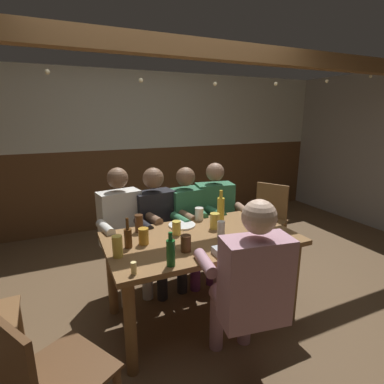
# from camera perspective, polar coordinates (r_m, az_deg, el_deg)

# --- Properties ---
(ground_plane) EXTENTS (8.03, 8.03, 0.00)m
(ground_plane) POSITION_cam_1_polar(r_m,az_deg,el_deg) (2.90, 0.63, -21.16)
(ground_plane) COLOR brown
(back_wall_upper) EXTENTS (6.69, 0.12, 1.12)m
(back_wall_upper) POSITION_cam_1_polar(r_m,az_deg,el_deg) (4.64, -12.29, 15.02)
(back_wall_upper) COLOR beige
(back_wall_wainscot) EXTENTS (6.69, 0.12, 1.19)m
(back_wall_wainscot) POSITION_cam_1_polar(r_m,az_deg,el_deg) (4.76, -11.54, 0.96)
(back_wall_wainscot) COLOR brown
(back_wall_wainscot) RESTS_ON ground_plane
(ceiling_beam) EXTENTS (6.02, 0.14, 0.16)m
(ceiling_beam) POSITION_cam_1_polar(r_m,az_deg,el_deg) (2.75, -2.82, 26.00)
(ceiling_beam) COLOR brown
(dining_table) EXTENTS (1.52, 0.86, 0.74)m
(dining_table) POSITION_cam_1_polar(r_m,az_deg,el_deg) (2.49, 1.82, -10.86)
(dining_table) COLOR brown
(dining_table) RESTS_ON ground_plane
(person_0) EXTENTS (0.57, 0.55, 1.22)m
(person_0) POSITION_cam_1_polar(r_m,az_deg,el_deg) (2.91, -13.01, -6.46)
(person_0) COLOR silver
(person_0) RESTS_ON ground_plane
(person_1) EXTENTS (0.56, 0.56, 1.20)m
(person_1) POSITION_cam_1_polar(r_m,az_deg,el_deg) (2.98, -6.54, -5.79)
(person_1) COLOR black
(person_1) RESTS_ON ground_plane
(person_2) EXTENTS (0.52, 0.55, 1.18)m
(person_2) POSITION_cam_1_polar(r_m,az_deg,el_deg) (3.10, -0.44, -5.20)
(person_2) COLOR #33724C
(person_2) RESTS_ON ground_plane
(person_3) EXTENTS (0.58, 0.58, 1.20)m
(person_3) POSITION_cam_1_polar(r_m,az_deg,el_deg) (3.23, 4.73, -4.18)
(person_3) COLOR #33724C
(person_3) RESTS_ON ground_plane
(person_4) EXTENTS (0.59, 0.56, 1.24)m
(person_4) POSITION_cam_1_polar(r_m,az_deg,el_deg) (1.97, 11.01, -16.73)
(person_4) COLOR #B78493
(person_4) RESTS_ON ground_plane
(chair_empty_near_right) EXTENTS (0.60, 0.60, 0.88)m
(chair_empty_near_right) POSITION_cam_1_polar(r_m,az_deg,el_deg) (3.74, 14.19, -4.89)
(chair_empty_near_right) COLOR brown
(chair_empty_near_right) RESTS_ON ground_plane
(chair_empty_far_end) EXTENTS (0.60, 0.60, 0.88)m
(chair_empty_far_end) POSITION_cam_1_polar(r_m,az_deg,el_deg) (1.80, -26.58, -29.82)
(chair_empty_far_end) COLOR brown
(chair_empty_far_end) RESTS_ON ground_plane
(table_candle) EXTENTS (0.04, 0.04, 0.08)m
(table_candle) POSITION_cam_1_polar(r_m,az_deg,el_deg) (1.92, -11.10, -14.12)
(table_candle) COLOR #F9E08C
(table_candle) RESTS_ON dining_table
(condiment_caddy) EXTENTS (0.14, 0.10, 0.05)m
(condiment_caddy) POSITION_cam_1_polar(r_m,az_deg,el_deg) (2.16, 6.01, -11.05)
(condiment_caddy) COLOR #B2B7BC
(condiment_caddy) RESTS_ON dining_table
(plate_0) EXTENTS (0.24, 0.24, 0.01)m
(plate_0) POSITION_cam_1_polar(r_m,az_deg,el_deg) (2.66, -1.93, -6.34)
(plate_0) COLOR white
(plate_0) RESTS_ON dining_table
(bottle_0) EXTENTS (0.07, 0.07, 0.29)m
(bottle_0) POSITION_cam_1_polar(r_m,az_deg,el_deg) (2.76, 5.53, -3.15)
(bottle_0) COLOR gold
(bottle_0) RESTS_ON dining_table
(bottle_1) EXTENTS (0.06, 0.06, 0.23)m
(bottle_1) POSITION_cam_1_polar(r_m,az_deg,el_deg) (1.97, -4.10, -11.39)
(bottle_1) COLOR #195923
(bottle_1) RESTS_ON dining_table
(bottle_2) EXTENTS (0.06, 0.06, 0.23)m
(bottle_2) POSITION_cam_1_polar(r_m,az_deg,el_deg) (2.27, -12.16, -8.46)
(bottle_2) COLOR #593314
(bottle_2) RESTS_ON dining_table
(pint_glass_0) EXTENTS (0.08, 0.08, 0.14)m
(pint_glass_0) POSITION_cam_1_polar(r_m,az_deg,el_deg) (2.58, 4.35, -5.54)
(pint_glass_0) COLOR #E5C64C
(pint_glass_0) RESTS_ON dining_table
(pint_glass_1) EXTENTS (0.08, 0.08, 0.12)m
(pint_glass_1) POSITION_cam_1_polar(r_m,az_deg,el_deg) (2.17, -1.19, -9.82)
(pint_glass_1) COLOR #4C2D19
(pint_glass_1) RESTS_ON dining_table
(pint_glass_2) EXTENTS (0.07, 0.07, 0.15)m
(pint_glass_2) POSITION_cam_1_polar(r_m,az_deg,el_deg) (2.14, -14.09, -10.07)
(pint_glass_2) COLOR #E5C64C
(pint_glass_2) RESTS_ON dining_table
(pint_glass_3) EXTENTS (0.07, 0.07, 0.12)m
(pint_glass_3) POSITION_cam_1_polar(r_m,az_deg,el_deg) (2.46, -2.99, -6.87)
(pint_glass_3) COLOR #E5C64C
(pint_glass_3) RESTS_ON dining_table
(pint_glass_4) EXTENTS (0.06, 0.06, 0.12)m
(pint_glass_4) POSITION_cam_1_polar(r_m,az_deg,el_deg) (2.76, 14.19, -4.79)
(pint_glass_4) COLOR white
(pint_glass_4) RESTS_ON dining_table
(pint_glass_5) EXTENTS (0.06, 0.06, 0.14)m
(pint_glass_5) POSITION_cam_1_polar(r_m,az_deg,el_deg) (2.39, 5.56, -7.21)
(pint_glass_5) COLOR white
(pint_glass_5) RESTS_ON dining_table
(pint_glass_6) EXTENTS (0.08, 0.08, 0.13)m
(pint_glass_6) POSITION_cam_1_polar(r_m,az_deg,el_deg) (2.31, -9.26, -8.35)
(pint_glass_6) COLOR gold
(pint_glass_6) RESTS_ON dining_table
(pint_glass_7) EXTENTS (0.07, 0.07, 0.15)m
(pint_glass_7) POSITION_cam_1_polar(r_m,az_deg,el_deg) (2.55, -10.12, -5.91)
(pint_glass_7) COLOR #4C2D19
(pint_glass_7) RESTS_ON dining_table
(pint_glass_8) EXTENTS (0.08, 0.08, 0.11)m
(pint_glass_8) POSITION_cam_1_polar(r_m,az_deg,el_deg) (2.80, 1.37, -4.18)
(pint_glass_8) COLOR white
(pint_glass_8) RESTS_ON dining_table
(string_lights) EXTENTS (4.72, 0.04, 0.20)m
(string_lights) POSITION_cam_1_polar(r_m,az_deg,el_deg) (2.67, -2.33, 21.71)
(string_lights) COLOR #F9EAB2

